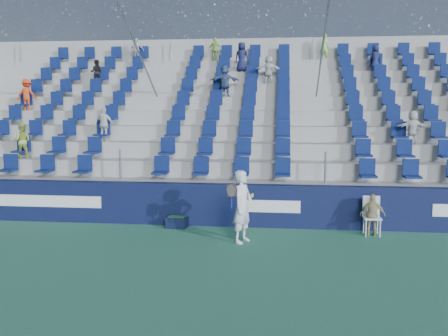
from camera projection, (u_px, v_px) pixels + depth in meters
name	position (u px, v px, depth m)	size (l,w,h in m)	color
ground	(201.00, 259.00, 11.13)	(70.00, 70.00, 0.00)	#327456
sponsor_wall	(219.00, 205.00, 14.15)	(24.00, 0.32, 1.20)	#10163D
grandstand	(235.00, 139.00, 18.97)	(24.00, 8.17, 6.63)	#9F9F9A
tennis_player	(242.00, 206.00, 12.40)	(0.74, 0.78, 1.81)	silver
line_judge_chair	(372.00, 213.00, 13.19)	(0.45, 0.46, 1.02)	white
line_judge	(373.00, 215.00, 13.04)	(0.65, 0.27, 1.12)	tan
ball_bin	(177.00, 222.00, 13.94)	(0.61, 0.44, 0.32)	#0D1533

